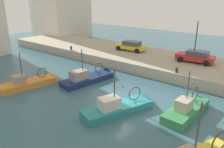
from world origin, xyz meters
name	(u,v)px	position (x,y,z in m)	size (l,w,h in m)	color
water_surface	(118,103)	(0.00, 0.00, 0.00)	(80.00, 80.00, 0.00)	#386070
quay_wall	(174,65)	(11.50, 0.00, 0.60)	(9.00, 56.00, 1.20)	#ADA08C
fishing_boat_teal	(122,109)	(-0.81, -1.00, 0.13)	(6.78, 3.81, 4.41)	teal
fishing_boat_navy	(90,80)	(2.38, 5.51, 0.13)	(6.85, 2.83, 4.50)	navy
fishing_boat_orange	(32,85)	(-2.39, 9.16, 0.11)	(6.44, 2.98, 4.35)	orange
fishing_boat_green	(188,112)	(2.12, -5.29, 0.11)	(5.96, 2.19, 4.38)	#388951
parked_car_yellow	(131,46)	(12.35, 7.02, 1.91)	(2.17, 4.45, 1.39)	gold
parked_car_red	(196,56)	(12.23, -2.21, 1.93)	(2.18, 4.39, 1.42)	red
mooring_bollard_mid	(177,70)	(7.35, -2.00, 1.48)	(0.28, 0.28, 0.55)	#2D2D33
mooring_bollard_north	(71,48)	(7.35, 14.00, 1.48)	(0.28, 0.28, 0.55)	#2D2D33
quay_streetlamp	(197,34)	(13.00, -1.75, 4.45)	(0.36, 0.36, 4.83)	#38383D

